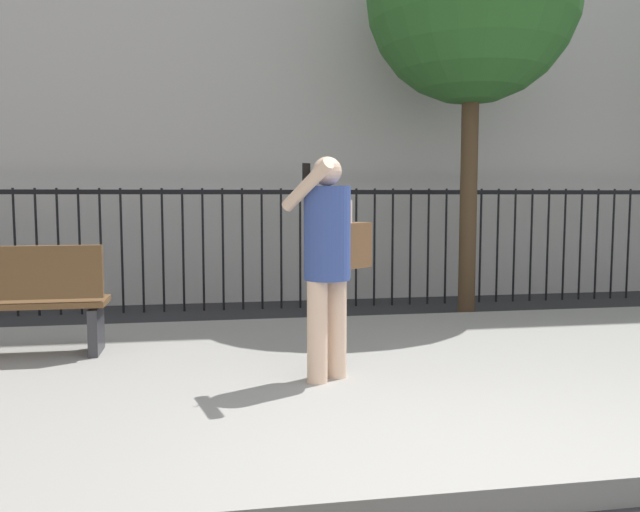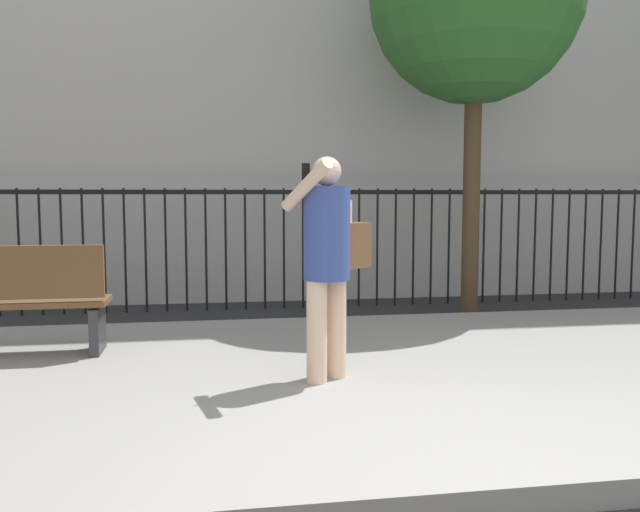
# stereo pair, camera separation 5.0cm
# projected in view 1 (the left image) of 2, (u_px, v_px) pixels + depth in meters

# --- Properties ---
(sidewalk) EXTENTS (28.00, 4.40, 0.15)m
(sidewalk) POSITION_uv_depth(u_px,v_px,m) (383.00, 376.00, 5.22)
(sidewalk) COLOR gray
(sidewalk) RESTS_ON ground
(iron_fence) EXTENTS (12.03, 0.04, 1.60)m
(iron_fence) POSITION_uv_depth(u_px,v_px,m) (310.00, 232.00, 8.76)
(iron_fence) COLOR black
(iron_fence) RESTS_ON ground
(pedestrian_on_phone) EXTENTS (0.71, 0.63, 1.64)m
(pedestrian_on_phone) POSITION_uv_depth(u_px,v_px,m) (330.00, 252.00, 4.79)
(pedestrian_on_phone) COLOR beige
(pedestrian_on_phone) RESTS_ON sidewalk
(street_bench) EXTENTS (1.60, 0.45, 0.95)m
(street_bench) POSITION_uv_depth(u_px,v_px,m) (6.00, 299.00, 5.45)
(street_bench) COLOR brown
(street_bench) RESTS_ON sidewalk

